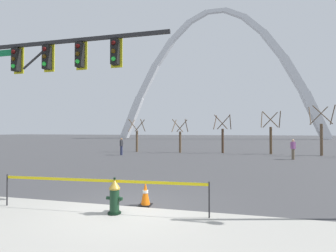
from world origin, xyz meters
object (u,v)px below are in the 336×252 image
Objects in this scene: monument_arch at (216,79)px; pedestrian_walking_left at (293,149)px; fire_hydrant at (115,197)px; traffic_signal_gantry at (37,75)px; pedestrian_standing_center at (121,146)px; traffic_cone_by_hydrant at (145,193)px.

pedestrian_walking_left is at bearing -81.20° from monument_arch.
traffic_signal_gantry reaches higher than fire_hydrant.
pedestrian_walking_left is 14.61m from pedestrian_standing_center.
traffic_cone_by_hydrant is 0.46× the size of pedestrian_standing_center.
pedestrian_walking_left is (7.52, 13.98, 0.46)m from traffic_cone_by_hydrant.
pedestrian_standing_center is (-6.51, 15.11, 0.35)m from fire_hydrant.
monument_arch reaches higher than fire_hydrant.
fire_hydrant is 0.02× the size of monument_arch.
traffic_cone_by_hydrant is at bearing -63.46° from pedestrian_standing_center.
fire_hydrant is 0.62× the size of pedestrian_standing_center.
monument_arch is 53.52m from pedestrian_standing_center.
pedestrian_walking_left is at bearing -0.83° from pedestrian_standing_center.
pedestrian_walking_left is (12.15, 13.14, -3.59)m from traffic_signal_gantry.
pedestrian_walking_left is at bearing 47.24° from traffic_signal_gantry.
monument_arch is at bearing 98.80° from pedestrian_walking_left.
monument_arch is (-0.33, 64.73, 16.73)m from traffic_cone_by_hydrant.
pedestrian_standing_center is at bearing -97.61° from monument_arch.
monument_arch reaches higher than traffic_cone_by_hydrant.
fire_hydrant is 16.96m from pedestrian_walking_left.
fire_hydrant is at bearing -118.51° from pedestrian_walking_left.
monument_arch is (4.30, 63.90, 12.68)m from traffic_signal_gantry.
traffic_signal_gantry is (-4.06, 1.76, 3.94)m from fire_hydrant.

